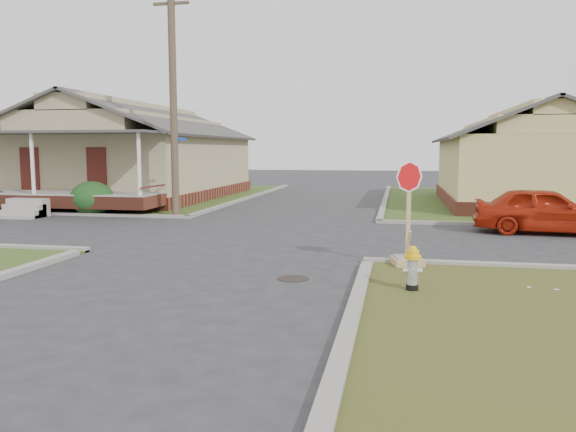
% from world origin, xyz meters
% --- Properties ---
extents(ground, '(120.00, 120.00, 0.00)m').
position_xyz_m(ground, '(0.00, 0.00, 0.00)').
color(ground, '#2B2B2E').
rests_on(ground, ground).
extents(verge_far_left, '(19.00, 19.00, 0.05)m').
position_xyz_m(verge_far_left, '(-13.00, 18.00, 0.03)').
color(verge_far_left, '#314D1B').
rests_on(verge_far_left, ground).
extents(curbs, '(80.00, 40.00, 0.12)m').
position_xyz_m(curbs, '(0.00, 5.00, 0.00)').
color(curbs, gray).
rests_on(curbs, ground).
extents(manhole, '(0.64, 0.64, 0.01)m').
position_xyz_m(manhole, '(2.20, -0.50, 0.01)').
color(manhole, black).
rests_on(manhole, ground).
extents(corner_house, '(10.10, 15.50, 5.30)m').
position_xyz_m(corner_house, '(-10.00, 16.68, 2.28)').
color(corner_house, brown).
rests_on(corner_house, ground).
extents(side_house_yellow, '(7.60, 11.60, 4.70)m').
position_xyz_m(side_house_yellow, '(10.00, 16.50, 2.19)').
color(side_house_yellow, brown).
rests_on(side_house_yellow, ground).
extents(utility_pole, '(1.80, 0.28, 9.00)m').
position_xyz_m(utility_pole, '(-4.20, 8.90, 4.66)').
color(utility_pole, '#463628').
rests_on(utility_pole, ground).
extents(fire_hydrant, '(0.31, 0.31, 0.82)m').
position_xyz_m(fire_hydrant, '(4.54, -1.15, 0.50)').
color(fire_hydrant, black).
rests_on(fire_hydrant, ground).
extents(stop_sign, '(0.66, 0.64, 2.32)m').
position_xyz_m(stop_sign, '(4.48, 1.14, 0.55)').
color(stop_sign, tan).
rests_on(stop_sign, ground).
extents(red_sedan, '(4.39, 2.07, 1.45)m').
position_xyz_m(red_sedan, '(8.74, 7.11, 0.73)').
color(red_sedan, '#A8200C').
rests_on(red_sedan, ground).
extents(hedge_right, '(1.61, 1.32, 1.23)m').
position_xyz_m(hedge_right, '(-7.75, 8.92, 0.66)').
color(hedge_right, '#163D17').
rests_on(hedge_right, verge_far_left).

